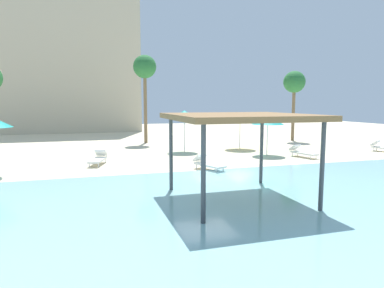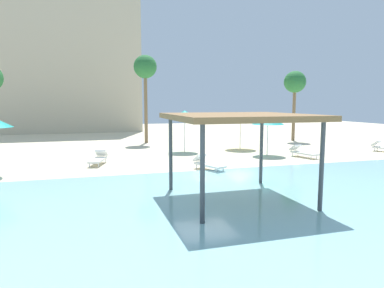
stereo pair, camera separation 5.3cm
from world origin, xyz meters
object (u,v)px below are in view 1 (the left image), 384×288
Objects in this scene: lounge_chair_3 at (98,158)px; lounge_chair_4 at (302,152)px; lounge_chair_0 at (384,147)px; palm_tree_1 at (294,84)px; beach_umbrella_teal_4 at (184,115)px; lounge_chair_1 at (207,163)px; shade_pavilion at (239,119)px; beach_umbrella_yellow_1 at (240,118)px; beach_umbrella_teal_3 at (268,120)px; palm_tree_0 at (145,69)px.

lounge_chair_3 is 1.00× the size of lounge_chair_4.
palm_tree_1 is at bearing 170.14° from lounge_chair_0.
lounge_chair_0 and lounge_chair_4 have the same top height.
beach_umbrella_teal_4 is 1.43× the size of lounge_chair_3.
lounge_chair_1 is at bearing -103.66° from lounge_chair_0.
lounge_chair_0 is 0.32× the size of palm_tree_1.
lounge_chair_4 is at bearing -119.82° from palm_tree_1.
beach_umbrella_yellow_1 is at bearing 64.96° from shade_pavilion.
beach_umbrella_teal_4 reaches higher than beach_umbrella_teal_3.
lounge_chair_1 and lounge_chair_4 have the same top height.
beach_umbrella_yellow_1 is 9.14m from palm_tree_0.
lounge_chair_3 is at bearing -149.82° from beach_umbrella_teal_4.
beach_umbrella_yellow_1 is 4.26m from beach_umbrella_teal_4.
lounge_chair_4 is (2.10, -4.58, -1.92)m from beach_umbrella_yellow_1.
beach_umbrella_teal_3 reaches higher than lounge_chair_3.
palm_tree_1 reaches higher than beach_umbrella_teal_3.
lounge_chair_3 is at bearing -113.74° from palm_tree_0.
beach_umbrella_teal_3 reaches higher than lounge_chair_0.
lounge_chair_3 is at bearing -160.54° from beach_umbrella_yellow_1.
beach_umbrella_teal_3 is 8.74m from lounge_chair_0.
palm_tree_0 is (-14.86, 9.97, 5.76)m from lounge_chair_0.
beach_umbrella_teal_3 is at bearing 100.84° from lounge_chair_1.
lounge_chair_1 is at bearing -95.46° from beach_umbrella_teal_4.
lounge_chair_3 is (-4.43, 8.51, -2.46)m from shade_pavilion.
palm_tree_0 is (-0.33, 17.83, 3.29)m from shade_pavilion.
lounge_chair_1 is (-4.87, -6.72, -1.92)m from beach_umbrella_yellow_1.
lounge_chair_0 is 6.81m from lounge_chair_4.
lounge_chair_3 is at bearing -143.93° from lounge_chair_1.
palm_tree_0 is at bearing -155.71° from lounge_chair_4.
beach_umbrella_teal_4 is at bearing 146.91° from beach_umbrella_teal_3.
lounge_chair_0 is (8.47, -0.98, -1.92)m from beach_umbrella_teal_3.
beach_umbrella_yellow_1 reaches higher than lounge_chair_3.
palm_tree_0 is at bearing 125.41° from beach_umbrella_teal_3.
beach_umbrella_yellow_1 is at bearing 126.23° from lounge_chair_3.
lounge_chair_0 is 1.00× the size of lounge_chair_4.
palm_tree_1 is at bearing 28.69° from beach_umbrella_yellow_1.
beach_umbrella_yellow_1 is at bearing 2.33° from beach_umbrella_teal_4.
beach_umbrella_yellow_1 is 1.29× the size of lounge_chair_0.
lounge_chair_3 is (-5.19, 3.16, 0.00)m from lounge_chair_1.
beach_umbrella_teal_3 is at bearing -82.43° from beach_umbrella_yellow_1.
shade_pavilion is 11.97m from beach_umbrella_teal_4.
beach_umbrella_yellow_1 is 0.90× the size of beach_umbrella_teal_4.
palm_tree_0 is at bearing 162.38° from lounge_chair_1.
lounge_chair_1 is 1.00× the size of lounge_chair_3.
beach_umbrella_teal_4 is 1.43× the size of lounge_chair_1.
shade_pavilion is 0.62× the size of palm_tree_0.
lounge_chair_4 is (-6.79, -0.38, 0.00)m from lounge_chair_0.
palm_tree_1 is at bearing 19.49° from beach_umbrella_teal_4.
lounge_chair_3 and lounge_chair_4 have the same top height.
beach_umbrella_teal_4 is 7.13m from palm_tree_0.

